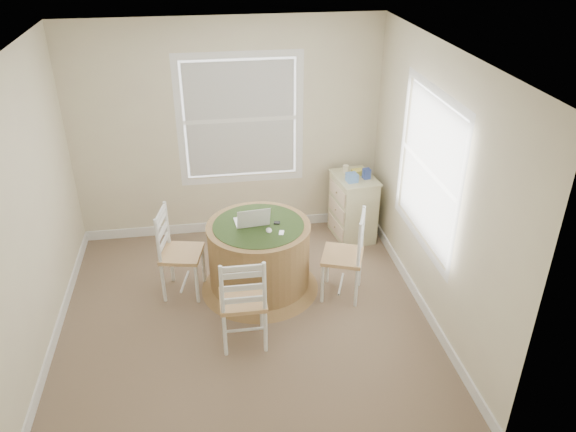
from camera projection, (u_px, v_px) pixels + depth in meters
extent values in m
cube|color=#7D674F|center=(245.00, 319.00, 5.59)|extent=(3.60, 3.60, 0.02)
cube|color=white|center=(233.00, 52.00, 4.33)|extent=(3.60, 3.60, 0.02)
cube|color=beige|center=(228.00, 132.00, 6.53)|extent=(3.60, 0.02, 2.60)
cube|color=beige|center=(263.00, 339.00, 3.39)|extent=(3.60, 0.02, 2.60)
cube|color=beige|center=(25.00, 218.00, 4.72)|extent=(0.02, 3.60, 2.60)
cube|color=beige|center=(435.00, 189.00, 5.20)|extent=(0.02, 3.60, 2.60)
cube|color=white|center=(233.00, 225.00, 7.11)|extent=(3.60, 0.02, 0.12)
cube|color=white|center=(57.00, 332.00, 5.32)|extent=(0.02, 3.60, 0.12)
cube|color=white|center=(418.00, 297.00, 5.80)|extent=(0.02, 3.60, 0.12)
cylinder|color=olive|center=(259.00, 254.00, 5.85)|extent=(1.05, 1.05, 0.68)
cone|color=olive|center=(260.00, 284.00, 6.03)|extent=(1.25, 1.25, 0.08)
cylinder|color=olive|center=(258.00, 227.00, 5.69)|extent=(1.07, 1.07, 0.03)
cylinder|color=#2F451E|center=(258.00, 225.00, 5.68)|extent=(0.93, 0.93, 0.01)
cone|color=#2F451E|center=(259.00, 230.00, 5.71)|extent=(1.03, 1.03, 0.10)
cube|color=white|center=(251.00, 222.00, 5.74)|extent=(0.36, 0.27, 0.02)
cube|color=silver|center=(251.00, 221.00, 5.74)|extent=(0.28, 0.16, 0.00)
cube|color=black|center=(254.00, 218.00, 5.56)|extent=(0.34, 0.10, 0.22)
ellipsoid|color=white|center=(269.00, 230.00, 5.57)|extent=(0.08, 0.11, 0.03)
cube|color=#B7BABF|center=(281.00, 233.00, 5.54)|extent=(0.06, 0.10, 0.02)
cube|color=black|center=(277.00, 223.00, 5.71)|extent=(0.07, 0.06, 0.02)
cube|color=beige|center=(353.00, 208.00, 6.81)|extent=(0.49, 0.62, 0.78)
cube|color=beige|center=(355.00, 178.00, 6.62)|extent=(0.52, 0.66, 0.02)
cube|color=beige|center=(335.00, 227.00, 6.87)|extent=(0.08, 0.48, 0.17)
cube|color=beige|center=(336.00, 210.00, 6.75)|extent=(0.08, 0.48, 0.17)
cube|color=beige|center=(337.00, 193.00, 6.64)|extent=(0.08, 0.48, 0.17)
cube|color=#5B8AD1|center=(352.00, 178.00, 6.47)|extent=(0.14, 0.14, 0.10)
cube|color=#E4D350|center=(358.00, 172.00, 6.66)|extent=(0.16, 0.12, 0.06)
cube|color=navy|center=(367.00, 174.00, 6.54)|extent=(0.09, 0.09, 0.12)
cylinder|color=beige|center=(345.00, 169.00, 6.70)|extent=(0.07, 0.07, 0.09)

